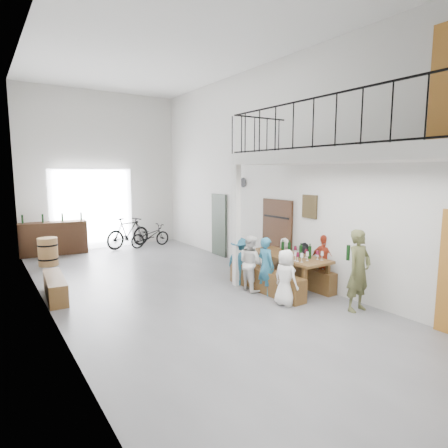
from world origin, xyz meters
TOP-DOWN VIEW (x-y plane):
  - floor at (0.00, 0.00)m, footprint 12.00×12.00m
  - room_walls at (0.00, 0.00)m, footprint 12.00×12.00m
  - gateway_portal at (-0.40, 5.94)m, footprint 2.80×0.08m
  - right_wall_decor at (2.70, -1.87)m, footprint 0.07×8.28m
  - balcony at (1.98, -3.13)m, footprint 1.52×5.62m
  - tasting_table at (2.17, -1.28)m, footprint 0.87×2.09m
  - bench_inner at (1.57, -1.20)m, footprint 0.42×2.23m
  - bench_wall at (2.57, -1.23)m, footprint 0.30×2.14m
  - tableware at (2.20, -1.67)m, footprint 0.60×1.04m
  - side_bench at (-2.50, 0.97)m, footprint 0.48×1.68m
  - oak_barrel at (-2.17, 4.12)m, footprint 0.56×0.56m
  - serving_counter at (-1.75, 5.65)m, footprint 2.10×0.80m
  - counter_bottles at (-1.75, 5.63)m, footprint 1.79×0.32m
  - guest_left_a at (1.34, -2.12)m, footprint 0.43×0.60m
  - guest_left_b at (1.45, -1.36)m, footprint 0.32×0.48m
  - guest_left_c at (1.36, -0.94)m, footprint 0.50×0.64m
  - guest_left_d at (1.40, -0.43)m, footprint 0.53×0.80m
  - guest_right_a at (2.78, -1.83)m, footprint 0.37×0.78m
  - guest_right_b at (2.75, -1.27)m, footprint 0.32×0.96m
  - guest_right_c at (2.67, -0.66)m, footprint 0.46×0.59m
  - host_standing at (2.32, -3.12)m, footprint 0.60×0.40m
  - potted_plant at (2.45, 0.79)m, footprint 0.43×0.39m
  - bicycle_near at (1.39, 5.10)m, footprint 1.60×0.73m
  - bicycle_far at (0.67, 5.36)m, footprint 1.90×1.07m

SIDE VIEW (x-z plane):
  - floor at x=0.00m, z-range 0.00..0.00m
  - potted_plant at x=2.45m, z-range 0.00..0.42m
  - side_bench at x=-2.50m, z-range 0.00..0.47m
  - bench_wall at x=2.57m, z-range 0.00..0.49m
  - bench_inner at x=1.57m, z-range 0.00..0.51m
  - bicycle_near at x=1.39m, z-range 0.00..0.81m
  - oak_barrel at x=-2.17m, z-range 0.00..0.82m
  - guest_right_b at x=2.75m, z-range 0.00..1.03m
  - guest_right_c at x=2.67m, z-range 0.00..1.05m
  - serving_counter at x=-1.75m, z-range 0.00..1.08m
  - bicycle_far at x=0.67m, z-range 0.00..1.10m
  - guest_left_d at x=1.40m, z-range 0.00..1.15m
  - guest_left_a at x=1.34m, z-range 0.00..1.16m
  - guest_left_c at x=1.36m, z-range 0.00..1.28m
  - guest_left_b at x=1.45m, z-range 0.00..1.29m
  - guest_right_a at x=2.78m, z-range 0.00..1.29m
  - tasting_table at x=2.17m, z-range 0.31..1.10m
  - host_standing at x=2.32m, z-range 0.00..1.61m
  - tableware at x=2.20m, z-range 0.75..1.10m
  - counter_bottles at x=-1.75m, z-range 1.08..1.36m
  - gateway_portal at x=-0.40m, z-range 0.00..2.80m
  - right_wall_decor at x=2.70m, z-range -0.80..4.28m
  - balcony at x=1.98m, z-range 0.97..4.96m
  - room_walls at x=0.00m, z-range -2.45..9.55m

